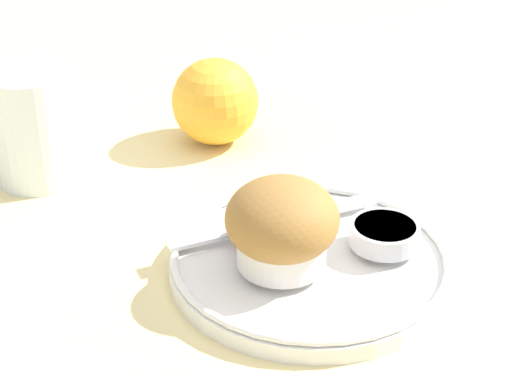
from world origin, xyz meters
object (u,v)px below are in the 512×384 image
at_px(muffin, 282,226).
at_px(orange_fruit, 215,101).
at_px(butter_knife, 271,222).
at_px(juice_glass, 34,126).

relative_size(muffin, orange_fruit, 0.98).
bearing_deg(butter_knife, juice_glass, 128.06).
relative_size(butter_knife, juice_glass, 1.73).
bearing_deg(butter_knife, orange_fruit, 81.81).
height_order(muffin, orange_fruit, muffin).
xyz_separation_m(butter_knife, juice_glass, (-0.12, 0.21, 0.03)).
distance_m(muffin, juice_glass, 0.28).
height_order(butter_knife, juice_glass, juice_glass).
distance_m(butter_knife, juice_glass, 0.25).
height_order(orange_fruit, juice_glass, juice_glass).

